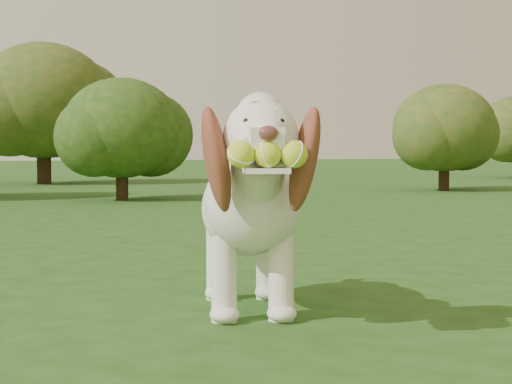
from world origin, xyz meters
name	(u,v)px	position (x,y,z in m)	size (l,w,h in m)	color
ground	(305,322)	(0.00, 0.00, 0.00)	(80.00, 80.00, 0.00)	#1F4012
dog	(250,200)	(-0.15, 0.20, 0.45)	(0.64, 1.28, 0.84)	white
shrub_i	(43,101)	(0.43, 12.74, 1.48)	(2.44, 2.44, 2.52)	#382314
shrub_d	(444,128)	(5.83, 8.19, 0.94)	(1.55, 1.55, 1.60)	#382314
shrub_c	(122,128)	(0.81, 7.56, 0.89)	(1.46, 1.46, 1.51)	#382314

